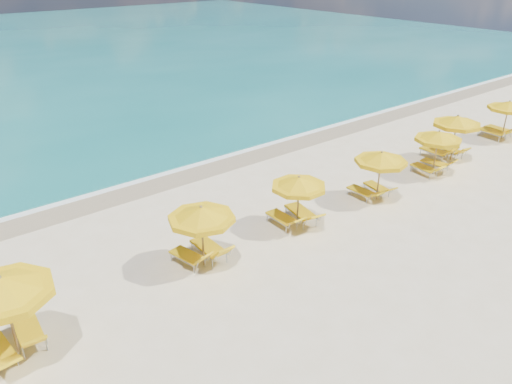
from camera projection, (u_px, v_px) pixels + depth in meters
ground_plane at (281, 234)px, 19.00m from camera, size 120.00×120.00×0.00m
wet_sand_band at (180, 174)px, 24.19m from camera, size 120.00×2.60×0.01m
foam_line at (171, 169)px, 24.75m from camera, size 120.00×1.20×0.03m
whitecap_far at (158, 86)px, 40.37m from camera, size 18.00×0.30×0.05m
umbrella_2 at (2, 288)px, 12.29m from camera, size 2.95×2.95×2.56m
umbrella_3 at (201, 215)px, 16.26m from camera, size 2.36×2.36×2.28m
umbrella_4 at (299, 183)px, 18.73m from camera, size 2.80×2.80×2.15m
umbrella_5 at (381, 158)px, 20.84m from camera, size 2.53×2.53×2.24m
umbrella_6 at (438, 137)px, 23.36m from camera, size 2.19×2.19×2.22m
umbrella_7 at (457, 121)px, 24.96m from camera, size 2.63×2.63×2.41m
umbrella_8 at (509, 106)px, 27.96m from camera, size 2.91×2.91×2.26m
lounger_2_right at (30, 335)px, 13.58m from camera, size 0.78×1.92×0.90m
lounger_3_left at (189, 260)px, 16.99m from camera, size 0.87×1.75×0.82m
lounger_3_right at (210, 252)px, 17.38m from camera, size 0.70×1.94×0.94m
lounger_4_left at (283, 221)px, 19.43m from camera, size 0.67×1.81×0.78m
lounger_4_right at (301, 216)px, 19.75m from camera, size 1.05×2.11×0.86m
lounger_5_left at (362, 194)px, 21.68m from camera, size 0.57×1.69×0.63m
lounger_5_right at (377, 190)px, 22.03m from camera, size 0.84×1.73×0.70m
lounger_6_left at (425, 171)px, 23.96m from camera, size 0.74×1.73×0.78m
lounger_6_right at (435, 166)px, 24.54m from camera, size 0.71×1.73×0.79m
lounger_7_left at (435, 154)px, 25.87m from camera, size 0.76×1.96×0.93m
lounger_7_right at (450, 153)px, 26.13m from camera, size 0.94×1.84×0.82m
lounger_8_left at (492, 134)px, 28.68m from camera, size 0.87×2.11×0.84m
lounger_8_right at (499, 132)px, 29.19m from camera, size 0.84×1.95×0.88m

